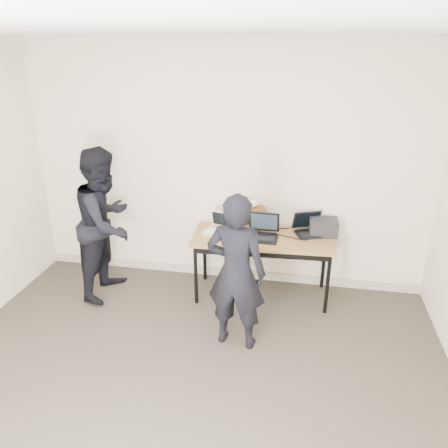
% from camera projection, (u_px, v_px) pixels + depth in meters
% --- Properties ---
extents(room, '(4.60, 4.60, 2.80)m').
position_uv_depth(room, '(163.00, 260.00, 2.79)').
color(room, '#3B342C').
rests_on(room, ground).
extents(desk, '(1.53, 0.72, 0.72)m').
position_uv_depth(desk, '(263.00, 242.00, 4.68)').
color(desk, brown).
rests_on(desk, ground).
extents(laptop_beige, '(0.32, 0.32, 0.21)m').
position_uv_depth(laptop_beige, '(218.00, 229.00, 4.75)').
color(laptop_beige, '#B7AC92').
rests_on(laptop_beige, desk).
extents(laptop_center, '(0.34, 0.32, 0.25)m').
position_uv_depth(laptop_center, '(263.00, 232.00, 4.63)').
color(laptop_center, black).
rests_on(laptop_center, desk).
extents(laptop_right, '(0.40, 0.39, 0.23)m').
position_uv_depth(laptop_right, '(309.00, 229.00, 4.73)').
color(laptop_right, black).
rests_on(laptop_right, desk).
extents(leather_satchel, '(0.37, 0.21, 0.25)m').
position_uv_depth(leather_satchel, '(249.00, 217.00, 4.84)').
color(leather_satchel, brown).
rests_on(leather_satchel, desk).
extents(tissue, '(0.14, 0.11, 0.08)m').
position_uv_depth(tissue, '(252.00, 204.00, 4.78)').
color(tissue, white).
rests_on(tissue, leather_satchel).
extents(equipment_box, '(0.31, 0.26, 0.17)m').
position_uv_depth(equipment_box, '(323.00, 227.00, 4.69)').
color(equipment_box, black).
rests_on(equipment_box, desk).
extents(power_brick, '(0.08, 0.06, 0.03)m').
position_uv_depth(power_brick, '(240.00, 240.00, 4.53)').
color(power_brick, black).
rests_on(power_brick, desk).
extents(cables, '(1.02, 0.45, 0.01)m').
position_uv_depth(cables, '(263.00, 236.00, 4.67)').
color(cables, silver).
rests_on(cables, desk).
extents(person_typist, '(0.58, 0.42, 1.49)m').
position_uv_depth(person_typist, '(236.00, 273.00, 3.88)').
color(person_typist, black).
rests_on(person_typist, ground).
extents(person_observer, '(0.70, 0.86, 1.66)m').
position_uv_depth(person_observer, '(106.00, 223.00, 4.72)').
color(person_observer, black).
rests_on(person_observer, ground).
extents(baseboard, '(4.50, 0.03, 0.10)m').
position_uv_depth(baseboard, '(225.00, 272.00, 5.32)').
color(baseboard, '#ABA38D').
rests_on(baseboard, ground).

